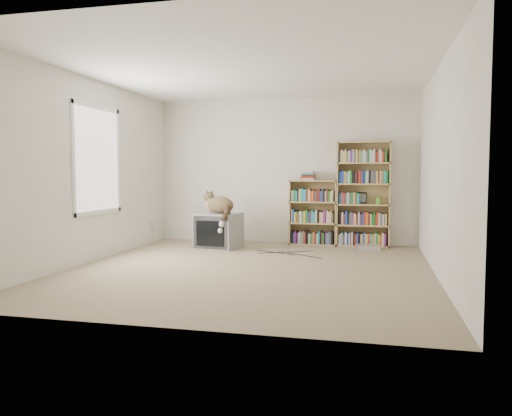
% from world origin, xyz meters
% --- Properties ---
extents(floor, '(4.50, 5.00, 0.01)m').
position_xyz_m(floor, '(0.00, 0.00, 0.00)').
color(floor, tan).
rests_on(floor, ground).
extents(wall_back, '(4.50, 0.02, 2.50)m').
position_xyz_m(wall_back, '(0.00, 2.50, 1.25)').
color(wall_back, silver).
rests_on(wall_back, floor).
extents(wall_front, '(4.50, 0.02, 2.50)m').
position_xyz_m(wall_front, '(0.00, -2.50, 1.25)').
color(wall_front, silver).
rests_on(wall_front, floor).
extents(wall_left, '(0.02, 5.00, 2.50)m').
position_xyz_m(wall_left, '(-2.25, 0.00, 1.25)').
color(wall_left, silver).
rests_on(wall_left, floor).
extents(wall_right, '(0.02, 5.00, 2.50)m').
position_xyz_m(wall_right, '(2.25, 0.00, 1.25)').
color(wall_right, silver).
rests_on(wall_right, floor).
extents(ceiling, '(4.50, 5.00, 0.02)m').
position_xyz_m(ceiling, '(0.00, 0.00, 2.50)').
color(ceiling, white).
rests_on(ceiling, wall_back).
extents(window, '(0.02, 1.22, 1.52)m').
position_xyz_m(window, '(-2.24, 0.20, 1.40)').
color(window, white).
rests_on(window, wall_left).
extents(crt_tv, '(0.73, 0.68, 0.57)m').
position_xyz_m(crt_tv, '(-0.92, 1.61, 0.28)').
color(crt_tv, gray).
rests_on(crt_tv, floor).
extents(cat, '(0.66, 0.78, 0.61)m').
position_xyz_m(cat, '(-0.88, 1.55, 0.67)').
color(cat, '#382717').
rests_on(cat, crt_tv).
extents(bookcase_tall, '(0.86, 0.30, 1.73)m').
position_xyz_m(bookcase_tall, '(1.35, 2.36, 0.82)').
color(bookcase_tall, '#A58352').
rests_on(bookcase_tall, floor).
extents(bookcase_short, '(0.80, 0.30, 1.10)m').
position_xyz_m(bookcase_short, '(0.52, 2.36, 0.51)').
color(bookcase_short, '#A58352').
rests_on(bookcase_short, floor).
extents(book_stack, '(0.21, 0.28, 0.15)m').
position_xyz_m(book_stack, '(0.43, 2.32, 1.17)').
color(book_stack, '#B62A18').
rests_on(book_stack, bookcase_short).
extents(green_mug, '(0.10, 0.10, 0.11)m').
position_xyz_m(green_mug, '(1.60, 2.34, 0.76)').
color(green_mug, '#53982B').
rests_on(green_mug, bookcase_tall).
extents(framed_print, '(0.14, 0.05, 0.19)m').
position_xyz_m(framed_print, '(1.34, 2.44, 0.80)').
color(framed_print, black).
rests_on(framed_print, bookcase_tall).
extents(dvd_player, '(0.39, 0.30, 0.08)m').
position_xyz_m(dvd_player, '(1.44, 1.98, 0.04)').
color(dvd_player, '#B8B8BD').
rests_on(dvd_player, floor).
extents(wall_outlet, '(0.01, 0.08, 0.13)m').
position_xyz_m(wall_outlet, '(-2.24, 1.95, 0.32)').
color(wall_outlet, silver).
rests_on(wall_outlet, wall_left).
extents(floor_cables, '(1.20, 0.70, 0.01)m').
position_xyz_m(floor_cables, '(0.19, 1.32, 0.00)').
color(floor_cables, black).
rests_on(floor_cables, floor).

